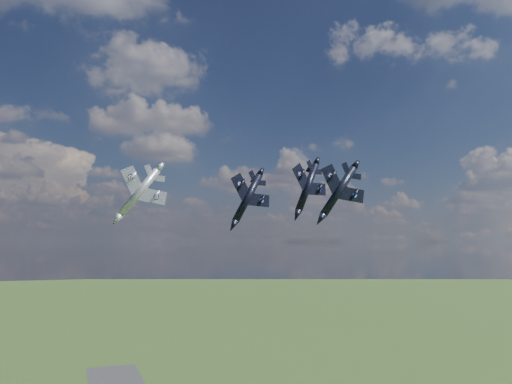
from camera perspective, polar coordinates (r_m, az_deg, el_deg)
name	(u,v)px	position (r m, az deg, el deg)	size (l,w,h in m)	color
jet_lead_navy	(248,198)	(89.66, -0.97, -0.67)	(9.72, 13.56, 2.81)	black
jet_right_navy	(339,191)	(79.02, 9.44, 0.10)	(9.11, 12.70, 2.63)	black
jet_high_navy	(307,187)	(103.93, 5.88, 0.54)	(11.04, 15.39, 3.18)	black
jet_left_silver	(139,192)	(96.59, -13.22, -0.04)	(10.80, 15.06, 3.12)	#B0B3BB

